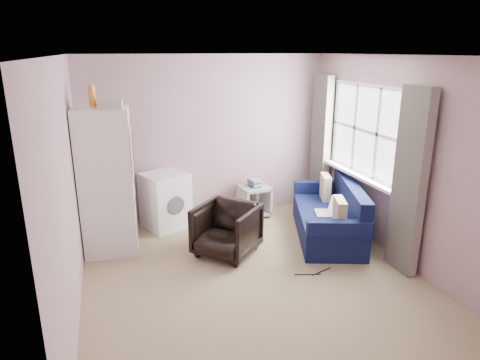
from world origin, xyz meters
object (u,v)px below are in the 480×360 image
object	(u,v)px
sofa	(331,217)
armchair	(227,227)
washing_machine	(165,199)
side_table	(254,199)
fridge	(107,180)

from	to	relation	value
sofa	armchair	bearing A→B (deg)	-157.75
washing_machine	side_table	world-z (taller)	washing_machine
armchair	washing_machine	distance (m)	1.30
washing_machine	side_table	bearing A→B (deg)	-21.64
washing_machine	side_table	size ratio (longest dim) A/B	1.37
armchair	side_table	size ratio (longest dim) A/B	1.22
armchair	sofa	bearing A→B (deg)	47.99
fridge	washing_machine	xyz separation A→B (m)	(0.79, 0.55, -0.53)
armchair	washing_machine	size ratio (longest dim) A/B	0.89
fridge	sofa	xyz separation A→B (m)	(2.97, -0.50, -0.67)
armchair	side_table	distance (m)	1.42
fridge	side_table	size ratio (longest dim) A/B	3.56
fridge	sofa	size ratio (longest dim) A/B	1.12
side_table	washing_machine	bearing A→B (deg)	-178.78
side_table	armchair	bearing A→B (deg)	-123.87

